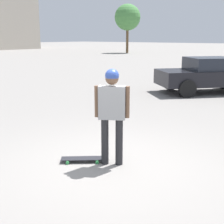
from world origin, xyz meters
TOP-DOWN VIEW (x-y plane):
  - ground_plane at (0.00, 0.00)m, footprint 220.00×220.00m
  - person at (0.00, 0.00)m, footprint 0.53×0.43m
  - skateboard at (0.49, 0.28)m, footprint 0.73×0.69m
  - car_parked_near at (1.80, -8.41)m, footprint 4.01×4.30m
  - tree_distant at (24.66, -33.09)m, footprint 3.71×3.71m

SIDE VIEW (x-z plane):
  - ground_plane at x=0.00m, z-range 0.00..0.00m
  - skateboard at x=0.49m, z-range 0.02..0.10m
  - car_parked_near at x=1.80m, z-range 0.03..1.50m
  - person at x=0.00m, z-range 0.20..1.95m
  - tree_distant at x=24.66m, z-range 1.55..8.44m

